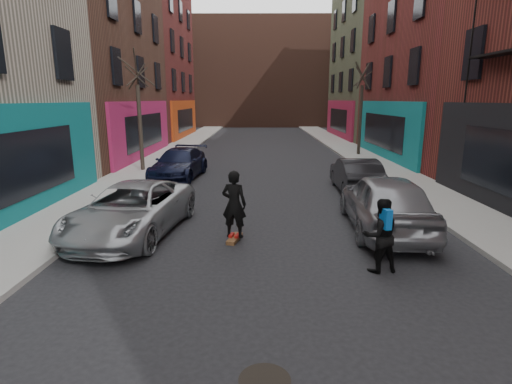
{
  "coord_description": "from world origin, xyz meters",
  "views": [
    {
      "loc": [
        -0.33,
        -1.97,
        3.61
      ],
      "look_at": [
        -0.38,
        6.68,
        1.6
      ],
      "focal_mm": 28.0,
      "sensor_mm": 36.0,
      "label": 1
    }
  ],
  "objects_px": {
    "parked_right_far": "(385,202)",
    "parked_right_end": "(356,175)",
    "skateboarder": "(234,204)",
    "parked_left_far": "(132,210)",
    "parked_left_end": "(179,164)",
    "tree_left_far": "(139,104)",
    "skateboard": "(235,239)",
    "manhole": "(265,380)",
    "tree_right_far": "(361,101)",
    "pedestrian": "(380,235)"
  },
  "relations": [
    {
      "from": "parked_left_end",
      "to": "parked_right_end",
      "type": "distance_m",
      "value": 8.08
    },
    {
      "from": "parked_right_far",
      "to": "parked_right_end",
      "type": "distance_m",
      "value": 4.82
    },
    {
      "from": "parked_right_far",
      "to": "skateboard",
      "type": "height_order",
      "value": "parked_right_far"
    },
    {
      "from": "parked_right_far",
      "to": "tree_left_far",
      "type": "bearing_deg",
      "value": -40.66
    },
    {
      "from": "tree_right_far",
      "to": "parked_right_far",
      "type": "distance_m",
      "value": 15.72
    },
    {
      "from": "tree_right_far",
      "to": "pedestrian",
      "type": "bearing_deg",
      "value": -102.41
    },
    {
      "from": "tree_left_far",
      "to": "parked_left_far",
      "type": "bearing_deg",
      "value": -75.68
    },
    {
      "from": "tree_left_far",
      "to": "skateboard",
      "type": "bearing_deg",
      "value": -62.45
    },
    {
      "from": "skateboard",
      "to": "tree_left_far",
      "type": "bearing_deg",
      "value": 130.97
    },
    {
      "from": "tree_right_far",
      "to": "pedestrian",
      "type": "height_order",
      "value": "tree_right_far"
    },
    {
      "from": "parked_right_end",
      "to": "skateboard",
      "type": "relative_size",
      "value": 5.17
    },
    {
      "from": "parked_left_far",
      "to": "parked_right_end",
      "type": "bearing_deg",
      "value": 42.99
    },
    {
      "from": "tree_right_far",
      "to": "skateboarder",
      "type": "bearing_deg",
      "value": -114.01
    },
    {
      "from": "parked_left_end",
      "to": "pedestrian",
      "type": "bearing_deg",
      "value": -53.23
    },
    {
      "from": "skateboarder",
      "to": "parked_right_far",
      "type": "bearing_deg",
      "value": -154.74
    },
    {
      "from": "parked_right_far",
      "to": "manhole",
      "type": "bearing_deg",
      "value": 64.76
    },
    {
      "from": "parked_left_far",
      "to": "skateboard",
      "type": "bearing_deg",
      "value": -2.59
    },
    {
      "from": "tree_right_far",
      "to": "manhole",
      "type": "height_order",
      "value": "tree_right_far"
    },
    {
      "from": "parked_right_far",
      "to": "skateboarder",
      "type": "distance_m",
      "value": 4.25
    },
    {
      "from": "pedestrian",
      "to": "manhole",
      "type": "distance_m",
      "value": 4.34
    },
    {
      "from": "skateboarder",
      "to": "pedestrian",
      "type": "relative_size",
      "value": 1.1
    },
    {
      "from": "skateboard",
      "to": "parked_left_far",
      "type": "bearing_deg",
      "value": -176.9
    },
    {
      "from": "tree_right_far",
      "to": "parked_left_end",
      "type": "height_order",
      "value": "tree_right_far"
    },
    {
      "from": "parked_right_end",
      "to": "skateboarder",
      "type": "distance_m",
      "value": 7.25
    },
    {
      "from": "skateboarder",
      "to": "manhole",
      "type": "xyz_separation_m",
      "value": [
        0.71,
        -5.36,
        -0.98
      ]
    },
    {
      "from": "parked_left_far",
      "to": "skateboard",
      "type": "xyz_separation_m",
      "value": [
        2.81,
        -0.51,
        -0.64
      ]
    },
    {
      "from": "tree_left_far",
      "to": "parked_left_far",
      "type": "distance_m",
      "value": 10.21
    },
    {
      "from": "parked_left_far",
      "to": "manhole",
      "type": "bearing_deg",
      "value": -51.33
    },
    {
      "from": "skateboard",
      "to": "pedestrian",
      "type": "relative_size",
      "value": 0.5
    },
    {
      "from": "tree_right_far",
      "to": "parked_right_end",
      "type": "bearing_deg",
      "value": -104.36
    },
    {
      "from": "skateboard",
      "to": "pedestrian",
      "type": "bearing_deg",
      "value": -17.15
    },
    {
      "from": "manhole",
      "to": "skateboarder",
      "type": "bearing_deg",
      "value": 97.55
    },
    {
      "from": "parked_left_far",
      "to": "skateboarder",
      "type": "xyz_separation_m",
      "value": [
        2.81,
        -0.51,
        0.29
      ]
    },
    {
      "from": "parked_left_far",
      "to": "parked_left_end",
      "type": "xyz_separation_m",
      "value": [
        -0.27,
        8.0,
        -0.01
      ]
    },
    {
      "from": "parked_left_end",
      "to": "manhole",
      "type": "bearing_deg",
      "value": -69.07
    },
    {
      "from": "skateboarder",
      "to": "parked_left_far",
      "type": "bearing_deg",
      "value": 3.1
    },
    {
      "from": "tree_right_far",
      "to": "manhole",
      "type": "relative_size",
      "value": 9.71
    },
    {
      "from": "tree_left_far",
      "to": "pedestrian",
      "type": "bearing_deg",
      "value": -54.74
    },
    {
      "from": "tree_left_far",
      "to": "pedestrian",
      "type": "height_order",
      "value": "tree_left_far"
    },
    {
      "from": "tree_right_far",
      "to": "tree_left_far",
      "type": "bearing_deg",
      "value": -154.18
    },
    {
      "from": "parked_right_end",
      "to": "skateboarder",
      "type": "xyz_separation_m",
      "value": [
        -4.5,
        -5.68,
        0.3
      ]
    },
    {
      "from": "parked_left_end",
      "to": "skateboarder",
      "type": "xyz_separation_m",
      "value": [
        3.08,
        -8.51,
        0.3
      ]
    },
    {
      "from": "parked_right_end",
      "to": "skateboarder",
      "type": "bearing_deg",
      "value": 52.83
    },
    {
      "from": "parked_right_far",
      "to": "manhole",
      "type": "relative_size",
      "value": 6.92
    },
    {
      "from": "tree_left_far",
      "to": "parked_right_end",
      "type": "distance_m",
      "value": 11.02
    },
    {
      "from": "skateboard",
      "to": "skateboarder",
      "type": "height_order",
      "value": "skateboarder"
    },
    {
      "from": "pedestrian",
      "to": "tree_right_far",
      "type": "bearing_deg",
      "value": -113.23
    },
    {
      "from": "parked_left_far",
      "to": "parked_left_end",
      "type": "relative_size",
      "value": 1.05
    },
    {
      "from": "pedestrian",
      "to": "manhole",
      "type": "bearing_deg",
      "value": 43.48
    },
    {
      "from": "tree_left_far",
      "to": "manhole",
      "type": "xyz_separation_m",
      "value": [
        5.96,
        -15.42,
        -3.37
      ]
    }
  ]
}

